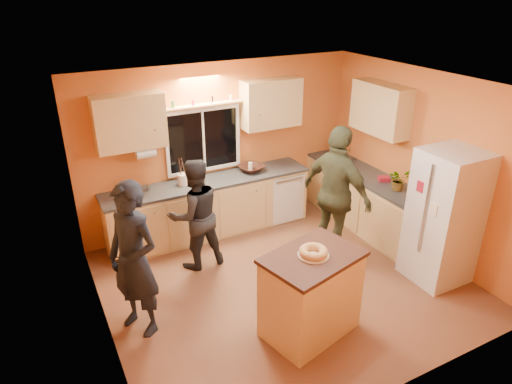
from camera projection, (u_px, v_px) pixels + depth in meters
ground at (284, 283)px, 6.09m from camera, size 4.50×4.50×0.00m
room_shell at (279, 158)px, 5.78m from camera, size 4.54×4.04×2.61m
back_counter at (231, 202)px, 7.27m from camera, size 4.23×0.62×0.90m
right_counter at (376, 207)px, 7.11m from camera, size 0.62×1.84×0.90m
refrigerator at (444, 217)px, 5.85m from camera, size 0.72×0.70×1.80m
island at (311, 294)px, 5.05m from camera, size 1.19×0.95×1.02m
bundt_pastry at (313, 252)px, 4.82m from camera, size 0.31×0.31×0.09m
person_left at (134, 261)px, 4.93m from camera, size 0.72×0.80×1.82m
person_center at (195, 215)px, 6.16m from camera, size 0.79×0.63×1.58m
person_right at (337, 195)px, 6.30m from camera, size 0.72×1.22×1.95m
mixing_bowl at (251, 168)px, 7.25m from camera, size 0.47×0.47×0.10m
utensil_crock at (182, 180)px, 6.74m from camera, size 0.14×0.14×0.17m
potted_plant at (399, 179)px, 6.55m from camera, size 0.32×0.28×0.33m
red_box at (384, 179)px, 6.89m from camera, size 0.20×0.18×0.07m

